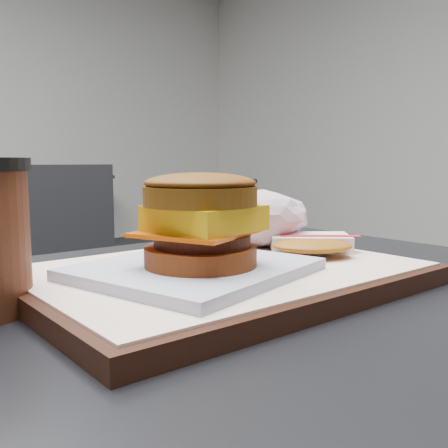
% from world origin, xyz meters
% --- Properties ---
extents(serving_tray, '(0.38, 0.28, 0.02)m').
position_xyz_m(serving_tray, '(0.01, 0.02, 0.78)').
color(serving_tray, black).
rests_on(serving_tray, customer_table).
extents(breakfast_sandwich, '(0.23, 0.21, 0.09)m').
position_xyz_m(breakfast_sandwich, '(-0.04, 0.00, 0.83)').
color(breakfast_sandwich, silver).
rests_on(breakfast_sandwich, serving_tray).
extents(hash_brown, '(0.13, 0.13, 0.02)m').
position_xyz_m(hash_brown, '(0.13, 0.01, 0.80)').
color(hash_brown, white).
rests_on(hash_brown, serving_tray).
extents(crumpled_wrapper, '(0.15, 0.12, 0.07)m').
position_xyz_m(crumpled_wrapper, '(0.11, 0.09, 0.82)').
color(crumpled_wrapper, silver).
rests_on(crumpled_wrapper, serving_tray).
extents(neighbor_chair, '(0.60, 0.43, 0.88)m').
position_xyz_m(neighbor_chair, '(0.37, 1.63, 0.51)').
color(neighbor_chair, '#9E9EA2').
rests_on(neighbor_chair, ground).
extents(bg_table_near, '(0.66, 0.66, 0.75)m').
position_xyz_m(bg_table_near, '(2.20, 2.80, 0.56)').
color(bg_table_near, black).
rests_on(bg_table_near, ground).
extents(bg_table_far, '(0.66, 0.66, 0.75)m').
position_xyz_m(bg_table_far, '(1.80, 4.50, 0.56)').
color(bg_table_far, black).
rests_on(bg_table_far, ground).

